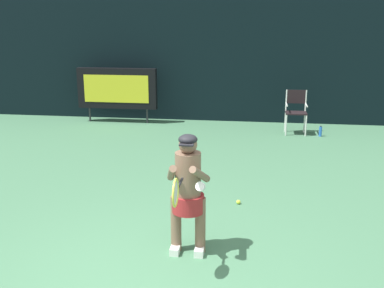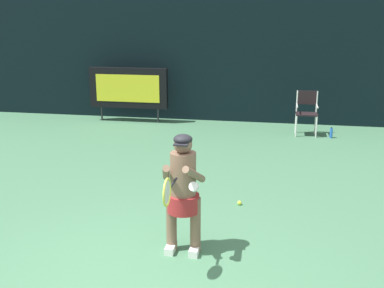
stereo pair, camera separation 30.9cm
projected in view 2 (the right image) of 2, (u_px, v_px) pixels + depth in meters
backdrop_screen at (230, 56)px, 12.57m from camera, size 18.00×0.12×3.66m
scoreboard at (129, 88)px, 12.69m from camera, size 2.20×0.21×1.50m
umpire_chair at (307, 110)px, 11.33m from camera, size 0.52×0.44×1.08m
water_bottle at (331, 133)px, 11.12m from camera, size 0.07×0.07×0.27m
tennis_player at (183, 189)px, 5.51m from camera, size 0.53×0.61×1.49m
tennis_racket at (167, 192)px, 4.86m from camera, size 0.03×0.60×0.31m
tennis_ball_loose at (239, 203)px, 7.13m from camera, size 0.07×0.07×0.07m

